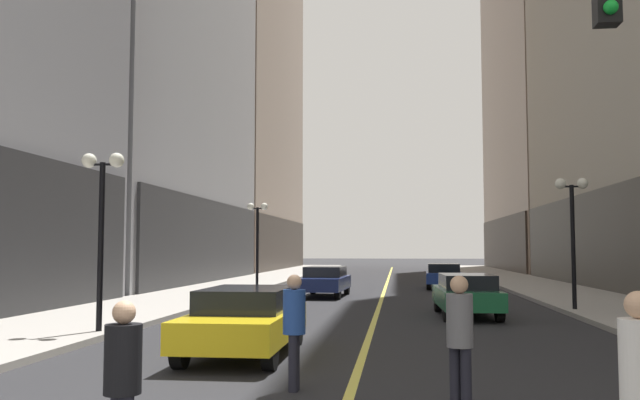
# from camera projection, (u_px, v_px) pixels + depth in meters

# --- Properties ---
(ground_plane) EXTENTS (200.00, 200.00, 0.00)m
(ground_plane) POSITION_uv_depth(u_px,v_px,m) (386.00, 284.00, 38.85)
(ground_plane) COLOR #262628
(sidewalk_left) EXTENTS (4.50, 78.00, 0.15)m
(sidewalk_left) POSITION_uv_depth(u_px,v_px,m) (249.00, 282.00, 39.82)
(sidewalk_left) COLOR #9E9991
(sidewalk_left) RESTS_ON ground
(sidewalk_right) EXTENTS (4.50, 78.00, 0.15)m
(sidewalk_right) POSITION_uv_depth(u_px,v_px,m) (531.00, 284.00, 37.89)
(sidewalk_right) COLOR #9E9991
(sidewalk_right) RESTS_ON ground
(lane_centre_stripe) EXTENTS (0.16, 70.00, 0.01)m
(lane_centre_stripe) POSITION_uv_depth(u_px,v_px,m) (386.00, 284.00, 38.85)
(lane_centre_stripe) COLOR #E5D64C
(lane_centre_stripe) RESTS_ON ground
(car_yellow) EXTENTS (1.86, 4.41, 1.32)m
(car_yellow) POSITION_uv_depth(u_px,v_px,m) (246.00, 319.00, 13.18)
(car_yellow) COLOR yellow
(car_yellow) RESTS_ON ground
(car_green) EXTENTS (1.86, 4.47, 1.32)m
(car_green) POSITION_uv_depth(u_px,v_px,m) (466.00, 294.00, 20.52)
(car_green) COLOR #196038
(car_green) RESTS_ON ground
(car_navy) EXTENTS (2.01, 4.49, 1.32)m
(car_navy) POSITION_uv_depth(u_px,v_px,m) (325.00, 280.00, 29.12)
(car_navy) COLOR #141E4C
(car_navy) RESTS_ON ground
(car_blue) EXTENTS (1.97, 4.11, 1.32)m
(car_blue) POSITION_uv_depth(u_px,v_px,m) (444.00, 275.00, 34.86)
(car_blue) COLOR navy
(car_blue) RESTS_ON ground
(pedestrian_in_black_coat) EXTENTS (0.48, 0.48, 1.64)m
(pedestrian_in_black_coat) POSITION_uv_depth(u_px,v_px,m) (123.00, 376.00, 6.03)
(pedestrian_in_black_coat) COLOR black
(pedestrian_in_black_coat) RESTS_ON ground
(pedestrian_in_grey_suit) EXTENTS (0.48, 0.48, 1.77)m
(pedestrian_in_grey_suit) POSITION_uv_depth(u_px,v_px,m) (460.00, 333.00, 8.45)
(pedestrian_in_grey_suit) COLOR black
(pedestrian_in_grey_suit) RESTS_ON ground
(pedestrian_in_blue_hoodie) EXTENTS (0.35, 0.35, 1.72)m
(pedestrian_in_blue_hoodie) POSITION_uv_depth(u_px,v_px,m) (294.00, 323.00, 9.92)
(pedestrian_in_blue_hoodie) COLOR black
(pedestrian_in_blue_hoodie) RESTS_ON ground
(street_lamp_left_near) EXTENTS (1.06, 0.36, 4.43)m
(street_lamp_left_near) POSITION_uv_depth(u_px,v_px,m) (102.00, 201.00, 15.99)
(street_lamp_left_near) COLOR black
(street_lamp_left_near) RESTS_ON ground
(street_lamp_left_far) EXTENTS (1.06, 0.36, 4.43)m
(street_lamp_left_far) POSITION_uv_depth(u_px,v_px,m) (257.00, 226.00, 33.62)
(street_lamp_left_far) COLOR black
(street_lamp_left_far) RESTS_ON ground
(street_lamp_right_mid) EXTENTS (1.06, 0.36, 4.43)m
(street_lamp_right_mid) POSITION_uv_depth(u_px,v_px,m) (572.00, 214.00, 21.71)
(street_lamp_right_mid) COLOR black
(street_lamp_right_mid) RESTS_ON ground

